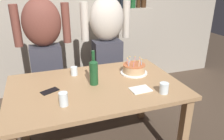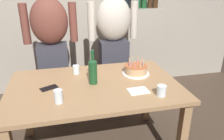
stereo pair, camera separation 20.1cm
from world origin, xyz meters
name	(u,v)px [view 1 (the left image)]	position (x,y,z in m)	size (l,w,h in m)	color
back_wall	(65,3)	(0.00, 1.55, 1.30)	(5.20, 0.10, 2.60)	#9E9384
dining_table	(96,95)	(0.00, 0.00, 0.64)	(1.50, 0.96, 0.74)	#A37A51
birthday_cake	(134,69)	(0.43, 0.14, 0.78)	(0.27, 0.27, 0.16)	white
water_glass_near	(63,99)	(-0.31, -0.25, 0.79)	(0.07, 0.07, 0.10)	silver
water_glass_far	(164,88)	(0.49, -0.32, 0.78)	(0.08, 0.08, 0.09)	silver
water_glass_side	(74,71)	(-0.14, 0.28, 0.78)	(0.07, 0.07, 0.09)	silver
wine_bottle	(94,71)	(-0.01, 0.03, 0.86)	(0.08, 0.08, 0.31)	#194723
cell_phone	(50,91)	(-0.39, 0.01, 0.74)	(0.14, 0.07, 0.01)	black
napkin_stack	(140,89)	(0.34, -0.21, 0.74)	(0.17, 0.13, 0.01)	white
person_man_bearded	(45,50)	(-0.37, 0.78, 0.87)	(0.61, 0.27, 1.66)	#33333D
person_woman_cardigan	(107,44)	(0.36, 0.78, 0.87)	(0.61, 0.27, 1.66)	#33333D
shelf_cabinet	(129,47)	(0.89, 1.33, 0.64)	(0.61, 0.30, 1.50)	#9E9384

